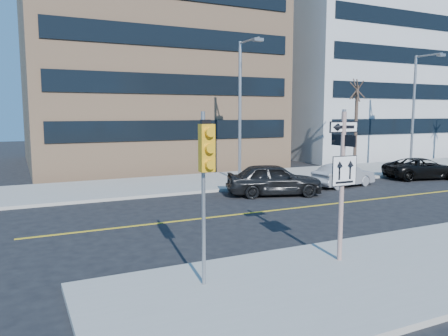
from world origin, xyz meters
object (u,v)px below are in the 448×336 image
parked_car_b (344,175)px  parked_car_c (422,168)px  traffic_signal (206,162)px  street_tree_west (357,92)px  streetlight_a (242,102)px  parked_car_a (274,179)px  streetlight_b (416,104)px  sign_pole (342,177)px

parked_car_b → parked_car_c: size_ratio=0.81×
traffic_signal → street_tree_west: bearing=39.4°
street_tree_west → parked_car_b: bearing=-138.0°
streetlight_a → street_tree_west: (9.00, 0.54, 0.77)m
parked_car_b → parked_car_c: (6.47, 0.17, 0.02)m
parked_car_a → parked_car_b: size_ratio=1.23×
streetlight_b → parked_car_a: bearing=-165.0°
parked_car_c → parked_car_b: bearing=105.4°
parked_car_b → street_tree_west: 7.48m
parked_car_c → street_tree_west: bearing=45.8°
streetlight_b → street_tree_west: size_ratio=1.26×
traffic_signal → streetlight_b: size_ratio=0.50×
parked_car_c → streetlight_b: 5.81m
streetlight_b → parked_car_c: bearing=-131.7°
parked_car_b → streetlight_b: streetlight_b is taller
traffic_signal → parked_car_c: size_ratio=0.84×
parked_car_b → streetlight_b: (9.21, 3.25, 4.12)m
sign_pole → parked_car_b: bearing=48.8°
traffic_signal → streetlight_b: (22.00, 13.42, 1.73)m
parked_car_a → streetlight_b: streetlight_b is taller
traffic_signal → sign_pole: bearing=2.1°
traffic_signal → parked_car_a: size_ratio=0.84×
sign_pole → traffic_signal: sign_pole is taller
parked_car_c → street_tree_west: size_ratio=0.75×
parked_car_c → streetlight_b: streetlight_b is taller
traffic_signal → parked_car_b: bearing=38.5°
parked_car_b → streetlight_a: (-4.79, 3.25, 4.12)m
sign_pole → streetlight_b: 22.48m
parked_car_b → parked_car_c: 6.48m
parked_car_a → traffic_signal: bearing=158.9°
traffic_signal → parked_car_a: bearing=50.8°
sign_pole → traffic_signal: (-4.00, -0.15, 0.59)m
parked_car_a → street_tree_west: bearing=-46.6°
streetlight_a → streetlight_b: (14.00, 0.00, 0.00)m
traffic_signal → streetlight_b: 25.83m
parked_car_b → street_tree_west: street_tree_west is taller
street_tree_west → streetlight_a: bearing=-176.5°
sign_pole → streetlight_a: 14.05m
streetlight_b → street_tree_west: bearing=173.8°
parked_car_a → parked_car_b: 4.99m
streetlight_a → street_tree_west: 9.05m
traffic_signal → parked_car_b: traffic_signal is taller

